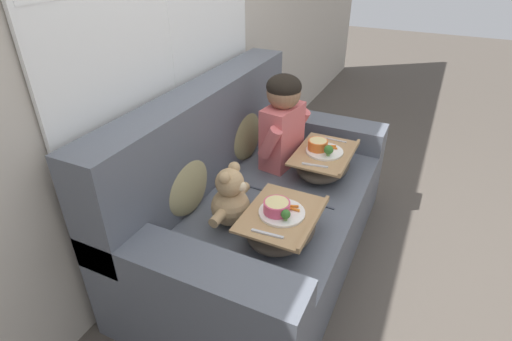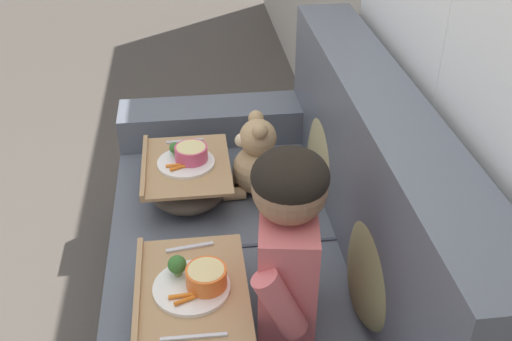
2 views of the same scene
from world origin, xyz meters
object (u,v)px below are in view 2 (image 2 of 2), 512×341
Objects in this scene: throw_pillow_behind_child at (379,261)px; teddy_bear at (257,161)px; child_figure at (288,234)px; lap_tray_teddy at (187,178)px; couch at (278,268)px; throw_pillow_behind_teddy at (328,144)px; lap_tray_child at (193,305)px.

throw_pillow_behind_child reaches higher than teddy_bear.
child_figure is 0.74m from lap_tray_teddy.
teddy_bear is at bearing -179.70° from child_figure.
couch is 3.08× the size of child_figure.
lap_tray_teddy is at bearing -137.55° from couch.
couch is 5.11× the size of teddy_bear.
child_figure reaches higher than lap_tray_teddy.
lap_tray_child is at bearing -39.24° from throw_pillow_behind_teddy.
couch reaches higher than throw_pillow_behind_child.
throw_pillow_behind_child is at bearing 89.97° from child_figure.
throw_pillow_behind_teddy reaches higher than lap_tray_teddy.
teddy_bear is at bearing 158.09° from lap_tray_child.
teddy_bear reaches higher than lap_tray_child.
couch is 4.41× the size of throw_pillow_behind_teddy.
teddy_bear is at bearing -173.66° from couch.
lap_tray_child is (0.65, -0.26, -0.06)m from teddy_bear.
lap_tray_child is (-0.00, -0.53, -0.11)m from throw_pillow_behind_child.
child_figure is 0.35m from lap_tray_child.
throw_pillow_behind_teddy reaches higher than teddy_bear.
throw_pillow_behind_child is 0.84m from lap_tray_teddy.
couch is 0.50m from throw_pillow_behind_child.
throw_pillow_behind_child reaches higher than throw_pillow_behind_teddy.
lap_tray_teddy is at bearing -157.82° from child_figure.
throw_pillow_behind_child reaches higher than lap_tray_teddy.
couch is 4.27× the size of throw_pillow_behind_child.
lap_tray_teddy is (-0.00, -0.53, -0.11)m from throw_pillow_behind_teddy.
child_figure is at bearing 22.18° from lap_tray_teddy.
lap_tray_teddy is (-0.00, -0.26, -0.06)m from teddy_bear.
throw_pillow_behind_teddy is at bearing 140.76° from lap_tray_child.
child_figure reaches higher than teddy_bear.
throw_pillow_behind_child reaches higher than lap_tray_child.
child_figure is 1.37× the size of lap_tray_teddy.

